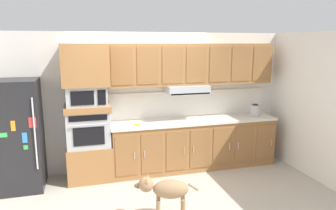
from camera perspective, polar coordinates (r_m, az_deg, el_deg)
The scene contains 16 objects.
ground_plane at distance 5.19m, azimuth -2.38°, elevation -15.20°, with size 9.60×9.60×0.00m, color #B2A899.
back_kitchen_wall at distance 5.83m, azimuth -4.97°, elevation 0.70°, with size 6.20×0.12×2.50m, color silver.
side_panel_right at distance 6.04m, azimuth 24.36°, elevation 0.09°, with size 0.12×7.10×2.50m, color white.
refrigerator at distance 5.50m, azimuth -25.90°, elevation -4.99°, with size 0.76×0.73×1.76m.
oven_base_cabinet at distance 5.65m, azimuth -13.98°, elevation -9.96°, with size 0.74×0.62×0.60m, color #996638.
built_in_oven at distance 5.46m, azimuth -14.27°, elevation -4.08°, with size 0.70×0.62×0.60m.
appliance_mid_shelf at distance 5.39m, azimuth -14.45°, elevation -0.48°, with size 0.74×0.62×0.10m, color #996638.
microwave at distance 5.35m, azimuth -14.55°, elevation 1.72°, with size 0.64×0.54×0.32m.
appliance_upper_cabinet at distance 5.30m, azimuth -14.82°, elevation 7.07°, with size 0.74×0.62×0.68m, color #996638.
lower_cabinet_run at distance 5.94m, azimuth 4.78°, elevation -7.19°, with size 3.07×0.63×0.88m.
countertop_slab at distance 5.81m, azimuth 4.83°, elevation -2.87°, with size 3.11×0.64×0.04m, color silver.
backsplash_panel at distance 6.02m, azimuth 3.93°, elevation 0.26°, with size 3.11×0.02×0.50m, color silver.
upper_cabinet_with_hood at distance 5.77m, azimuth 4.49°, elevation 7.13°, with size 3.07×0.48×0.88m.
screwdriver at distance 5.42m, azimuth -5.55°, elevation -3.54°, with size 0.16×0.16×0.03m.
electric_kettle at distance 6.26m, azimuth 15.55°, elevation -0.97°, with size 0.17×0.17×0.24m.
dog at distance 4.29m, azimuth -0.47°, elevation -15.11°, with size 0.84×0.36×0.60m.
Camera 1 is at (-1.04, -4.53, 2.30)m, focal length 33.55 mm.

